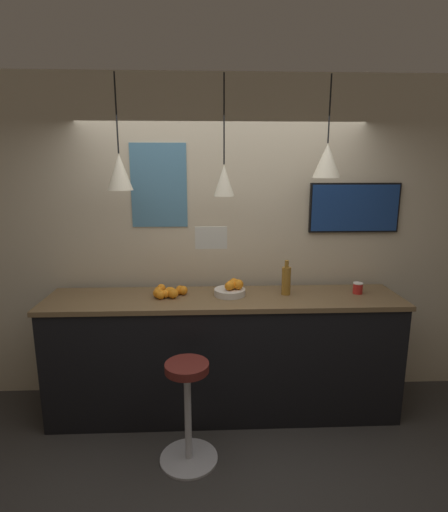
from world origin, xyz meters
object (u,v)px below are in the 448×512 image
Objects in this scene: fruit_bowl at (231,289)px; mounted_tv at (354,208)px; spread_jar at (358,288)px; bar_stool at (188,403)px; juice_bottle at (286,280)px.

mounted_tv is (1.13, 0.32, 0.65)m from fruit_bowl.
fruit_bowl is 1.09m from spread_jar.
fruit_bowl is 0.32× the size of mounted_tv.
mounted_tv reaches higher than bar_stool.
bar_stool is at bearing -146.49° from mounted_tv.
juice_bottle is at bearing 180.00° from spread_jar.
juice_bottle is 0.37× the size of mounted_tv.
bar_stool is 2.20m from mounted_tv.
fruit_bowl is 2.76× the size of spread_jar.
spread_jar is (1.44, 0.66, 0.64)m from bar_stool.
fruit_bowl is at bearing 61.95° from bar_stool.
bar_stool is 0.95× the size of mounted_tv.
juice_bottle is (0.47, 0.00, 0.07)m from fruit_bowl.
spread_jar is at bearing 24.55° from bar_stool.
mounted_tv is at bearing 25.95° from juice_bottle.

